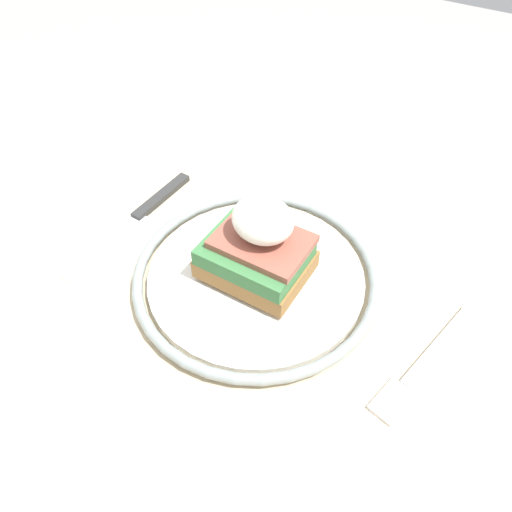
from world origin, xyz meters
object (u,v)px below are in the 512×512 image
(plate, at_px, (256,276))
(knife, at_px, (141,214))
(sandwich, at_px, (258,247))
(fork, at_px, (422,365))

(plate, height_order, knife, plate)
(plate, height_order, sandwich, sandwich)
(fork, distance_m, knife, 0.32)
(knife, bearing_deg, plate, 174.66)
(sandwich, bearing_deg, plate, 39.56)
(sandwich, xyz_separation_m, fork, (-0.16, 0.01, -0.04))
(plate, bearing_deg, fork, 177.10)
(fork, bearing_deg, knife, -4.08)
(plate, relative_size, fork, 1.63)
(sandwich, bearing_deg, knife, -4.85)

